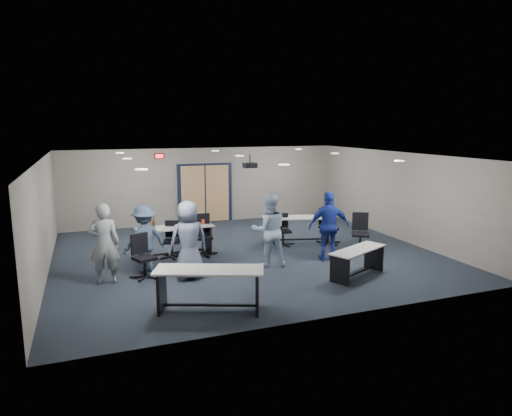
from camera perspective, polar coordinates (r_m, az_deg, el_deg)
name	(u,v)px	position (r m, az deg, el deg)	size (l,w,h in m)	color
floor	(246,254)	(12.64, -1.26, -5.77)	(10.00, 10.00, 0.00)	black
back_wall	(205,185)	(16.60, -6.42, 2.82)	(10.00, 0.04, 2.70)	gray
front_wall	(328,247)	(8.32, 9.04, -4.86)	(10.00, 0.04, 2.70)	gray
left_wall	(43,219)	(11.71, -25.06, -1.27)	(0.04, 9.00, 2.70)	gray
right_wall	(399,196)	(14.73, 17.41, 1.45)	(0.04, 9.00, 2.70)	gray
ceiling	(246,156)	(12.17, -1.31, 6.53)	(10.00, 9.00, 0.04)	white
double_door	(205,194)	(16.60, -6.37, 1.78)	(2.00, 0.07, 2.20)	black
exit_sign	(159,156)	(16.12, -12.01, 6.37)	(0.32, 0.07, 0.18)	black
ceiling_projector	(250,165)	(12.76, -0.77, 5.38)	(0.35, 0.32, 0.37)	black
ceiling_can_lights	(243,156)	(12.40, -1.69, 6.47)	(6.24, 5.74, 0.02)	white
table_front_left	(209,282)	(8.81, -5.87, -9.23)	(2.16, 1.39, 0.83)	#B7B5AD
table_front_right	(358,258)	(10.96, 12.60, -6.09)	(1.72, 1.19, 0.67)	#B7B5AD
table_back_left	(175,236)	(12.46, -10.07, -3.44)	(2.09, 0.86, 1.13)	#B7B5AD
table_back_right	(296,225)	(13.72, 4.97, -2.15)	(2.08, 1.18, 0.80)	#B7B5AD
chair_back_a	(172,240)	(12.39, -10.46, -3.94)	(0.61, 0.61, 0.98)	black
chair_back_b	(203,235)	(12.47, -6.67, -3.41)	(0.70, 0.70, 1.12)	black
chair_back_c	(283,230)	(13.45, 3.43, -2.75)	(0.58, 0.58, 0.93)	black
chair_back_d	(329,227)	(13.73, 9.07, -2.31)	(0.67, 0.67, 1.06)	black
chair_loose_left	(145,257)	(10.91, -13.75, -5.91)	(0.64, 0.64, 1.02)	black
chair_loose_right	(360,233)	(13.10, 12.92, -3.03)	(0.68, 0.68, 1.07)	black
person_gray	(104,244)	(10.70, -18.44, -4.24)	(0.67, 0.44, 1.83)	#90989D
person_plaid	(188,240)	(10.57, -8.44, -3.99)	(0.89, 0.58, 1.83)	slate
person_lightblue	(269,230)	(11.42, 1.67, -2.80)	(0.89, 0.69, 1.83)	#A6C0DC
person_navy	(329,226)	(12.00, 9.13, -2.27)	(1.07, 0.45, 1.83)	navy
person_back	(144,239)	(11.29, -13.77, -3.78)	(1.05, 0.60, 1.63)	#3B516B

